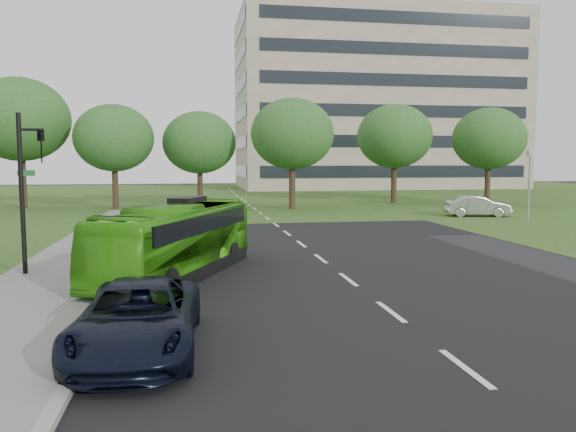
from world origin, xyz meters
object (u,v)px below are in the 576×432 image
object	(u,v)px
tree_park_a	(114,138)
traffic_light	(27,182)
tree_park_e	(489,139)
tree_park_f	(20,120)
camera_pole	(530,176)
tree_park_b	(199,143)
tree_park_c	(292,134)
bus	(177,240)
sedan	(477,206)
tree_park_d	(395,136)
office_building	(374,103)
suv	(138,318)

from	to	relation	value
tree_park_a	traffic_light	xyz separation A→B (m)	(0.80, -27.49, -2.51)
tree_park_e	tree_park_f	xyz separation A→B (m)	(-40.25, 1.81, 1.33)
tree_park_e	camera_pole	xyz separation A→B (m)	(-5.53, -14.94, -2.97)
tree_park_b	tree_park_c	size ratio (longest dim) A/B	0.90
bus	sedan	distance (m)	26.72
tree_park_f	tree_park_c	bearing A→B (deg)	-11.21
tree_park_c	camera_pole	distance (m)	18.25
tree_park_d	tree_park_f	xyz separation A→B (m)	(-32.12, -0.41, 1.09)
tree_park_c	tree_park_d	bearing A→B (deg)	24.42
office_building	sedan	bearing A→B (deg)	-99.12
tree_park_c	suv	bearing A→B (deg)	-105.29
tree_park_d	bus	distance (m)	36.21
traffic_light	suv	bearing A→B (deg)	-46.04
traffic_light	tree_park_e	bearing A→B (deg)	57.54
tree_park_f	bus	size ratio (longest dim) A/B	1.21
bus	tree_park_f	bearing A→B (deg)	137.77
office_building	tree_park_a	xyz separation A→B (m)	(-33.08, -34.30, -6.79)
tree_park_c	bus	bearing A→B (deg)	-108.28
tree_park_d	camera_pole	world-z (taller)	tree_park_d
tree_park_d	traffic_light	xyz separation A→B (m)	(-23.73, -29.88, -2.95)
sedan	office_building	bearing A→B (deg)	3.44
office_building	tree_park_b	xyz separation A→B (m)	(-26.28, -33.49, -7.09)
tree_park_b	tree_park_d	bearing A→B (deg)	5.10
tree_park_b	tree_park_c	bearing A→B (deg)	-23.13
bus	traffic_light	size ratio (longest dim) A/B	1.62
office_building	bus	world-z (taller)	office_building
tree_park_f	traffic_light	world-z (taller)	tree_park_f
tree_park_f	suv	size ratio (longest dim) A/B	2.10
suv	traffic_light	world-z (taller)	traffic_light
tree_park_a	tree_park_c	xyz separation A→B (m)	(14.14, -2.32, 0.34)
tree_park_b	tree_park_f	size ratio (longest dim) A/B	0.75
office_building	traffic_light	bearing A→B (deg)	-117.59
tree_park_a	tree_park_f	world-z (taller)	tree_park_f
tree_park_d	tree_park_b	bearing A→B (deg)	-174.90
tree_park_a	tree_park_e	bearing A→B (deg)	0.30
tree_park_f	tree_park_a	bearing A→B (deg)	-14.64
suv	tree_park_b	bearing A→B (deg)	89.84
tree_park_d	bus	world-z (taller)	tree_park_d
suv	tree_park_e	bearing A→B (deg)	54.99
traffic_light	tree_park_f	bearing A→B (deg)	122.46
office_building	tree_park_e	bearing A→B (deg)	-90.72
bus	tree_park_e	bearing A→B (deg)	70.34
office_building	tree_park_f	xyz separation A→B (m)	(-40.68, -32.31, -5.27)
tree_park_a	sedan	xyz separation A→B (m)	(25.86, -10.66, -4.98)
sedan	traffic_light	world-z (taller)	traffic_light
tree_park_f	camera_pole	size ratio (longest dim) A/B	2.34
office_building	tree_park_a	distance (m)	48.14
tree_park_a	tree_park_c	bearing A→B (deg)	-9.34
tree_park_e	sedan	size ratio (longest dim) A/B	1.98
tree_park_e	bus	xyz separation A→B (m)	(-27.03, -28.28, -4.68)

